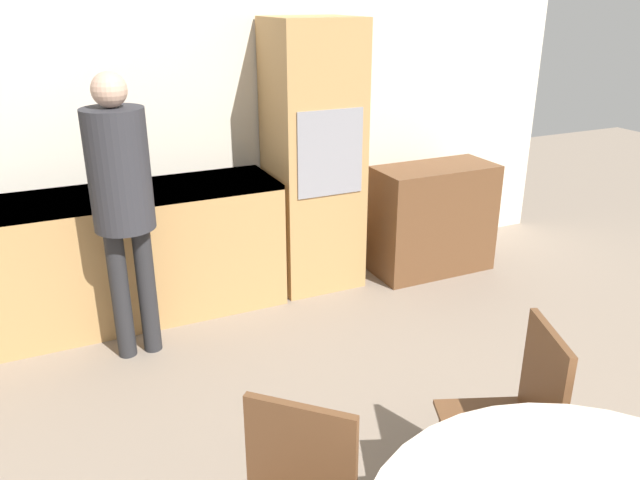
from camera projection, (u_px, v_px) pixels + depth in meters
The scene contains 6 objects.
wall_back at pixel (183, 115), 4.40m from camera, with size 6.45×0.05×2.60m.
kitchen_counter at pixel (64, 264), 4.05m from camera, with size 2.88×0.60×0.90m.
oven_unit at pixel (313, 158), 4.57m from camera, with size 0.62×0.59×1.96m.
sideboard at pixel (433, 219), 4.96m from camera, with size 0.95×0.45×0.86m.
chair_far_right at pixel (516, 417), 2.51m from camera, with size 0.52×0.52×0.90m.
person_standing at pixel (121, 189), 3.54m from camera, with size 0.35×0.35×1.72m.
Camera 1 is at (-0.98, 0.60, 2.10)m, focal length 35.00 mm.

